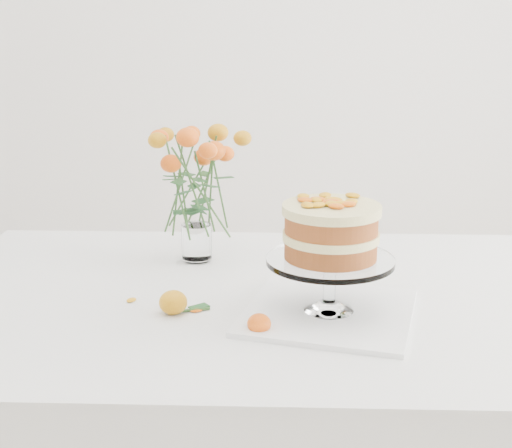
{
  "coord_description": "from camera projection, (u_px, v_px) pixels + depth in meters",
  "views": [
    {
      "loc": [
        0.04,
        -1.41,
        1.3
      ],
      "look_at": [
        -0.01,
        0.05,
        0.89
      ],
      "focal_mm": 50.0,
      "sensor_mm": 36.0,
      "label": 1
    }
  ],
  "objects": [
    {
      "name": "table",
      "position": [
        258.0,
        329.0,
        1.52
      ],
      "size": [
        1.43,
        0.93,
        0.76
      ],
      "color": "tan",
      "rests_on": "ground"
    },
    {
      "name": "napkin",
      "position": [
        329.0,
        312.0,
        1.39
      ],
      "size": [
        0.39,
        0.39,
        0.01
      ],
      "primitive_type": "cube",
      "rotation": [
        0.0,
        0.0,
        -0.25
      ],
      "color": "white",
      "rests_on": "table"
    },
    {
      "name": "cake_stand",
      "position": [
        331.0,
        237.0,
        1.35
      ],
      "size": [
        0.25,
        0.25,
        0.22
      ],
      "rotation": [
        0.0,
        0.0,
        -0.43
      ],
      "color": "white",
      "rests_on": "napkin"
    },
    {
      "name": "rose_vase",
      "position": [
        195.0,
        175.0,
        1.66
      ],
      "size": [
        0.27,
        0.27,
        0.36
      ],
      "rotation": [
        0.0,
        0.0,
        -0.18
      ],
      "color": "white",
      "rests_on": "table"
    },
    {
      "name": "loose_rose_near",
      "position": [
        173.0,
        302.0,
        1.39
      ],
      "size": [
        0.1,
        0.06,
        0.05
      ],
      "rotation": [
        0.0,
        0.0,
        0.27
      ],
      "color": "#CF9412",
      "rests_on": "table"
    },
    {
      "name": "loose_rose_far",
      "position": [
        259.0,
        324.0,
        1.31
      ],
      "size": [
        0.08,
        0.05,
        0.04
      ],
      "rotation": [
        0.0,
        0.0,
        0.43
      ],
      "color": "#E64F0B",
      "rests_on": "table"
    },
    {
      "name": "stray_petal_a",
      "position": [
        196.0,
        310.0,
        1.41
      ],
      "size": [
        0.03,
        0.02,
        0.0
      ],
      "primitive_type": "ellipsoid",
      "color": "orange",
      "rests_on": "table"
    },
    {
      "name": "stray_petal_b",
      "position": [
        246.0,
        319.0,
        1.37
      ],
      "size": [
        0.03,
        0.02,
        0.0
      ],
      "primitive_type": "ellipsoid",
      "color": "orange",
      "rests_on": "table"
    },
    {
      "name": "stray_petal_c",
      "position": [
        266.0,
        328.0,
        1.33
      ],
      "size": [
        0.03,
        0.02,
        0.0
      ],
      "primitive_type": "ellipsoid",
      "color": "orange",
      "rests_on": "table"
    },
    {
      "name": "stray_petal_d",
      "position": [
        131.0,
        300.0,
        1.46
      ],
      "size": [
        0.03,
        0.02,
        0.0
      ],
      "primitive_type": "ellipsoid",
      "color": "orange",
      "rests_on": "table"
    }
  ]
}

